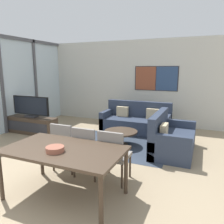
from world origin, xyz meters
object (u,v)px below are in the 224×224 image
at_px(dining_chair_centre, 87,149).
at_px(dining_chair_right, 113,153).
at_px(tv_console, 32,125).
at_px(television, 31,107).
at_px(fruit_bowl, 55,149).
at_px(dining_table, 64,153).
at_px(dining_chair_left, 66,144).
at_px(sofa_side, 170,140).
at_px(coffee_table, 121,134).
at_px(sofa_main, 136,122).

height_order(dining_chair_centre, dining_chair_right, same).
relative_size(tv_console, television, 1.23).
bearing_deg(fruit_bowl, tv_console, 138.05).
bearing_deg(television, dining_chair_centre, -30.70).
bearing_deg(dining_table, dining_chair_left, 123.72).
bearing_deg(sofa_side, television, 91.41).
height_order(television, sofa_side, television).
xyz_separation_m(dining_table, fruit_bowl, (-0.04, -0.15, 0.11)).
xyz_separation_m(sofa_side, fruit_bowl, (-1.18, -2.56, 0.51)).
height_order(sofa_side, dining_table, sofa_side).
bearing_deg(television, dining_table, -39.86).
distance_m(coffee_table, dining_chair_right, 1.81).
distance_m(tv_console, dining_chair_centre, 3.24).
relative_size(dining_table, dining_chair_right, 1.89).
height_order(dining_chair_left, dining_chair_centre, same).
bearing_deg(television, dining_chair_right, -26.95).
bearing_deg(dining_table, coffee_table, 90.75).
xyz_separation_m(sofa_main, dining_chair_right, (0.52, -3.01, 0.23)).
bearing_deg(sofa_side, dining_chair_left, 135.92).
xyz_separation_m(sofa_main, coffee_table, (0.00, -1.29, -0.01)).
distance_m(dining_chair_left, dining_chair_centre, 0.49).
bearing_deg(television, coffee_table, 1.26).
height_order(television, dining_chair_right, television).
height_order(coffee_table, dining_chair_left, dining_chair_left).
xyz_separation_m(dining_chair_centre, fruit_bowl, (-0.04, -0.82, 0.28)).
distance_m(sofa_side, dining_chair_right, 1.89).
height_order(sofa_main, dining_chair_left, dining_chair_left).
relative_size(television, coffee_table, 1.54).
bearing_deg(sofa_main, dining_chair_right, -80.18).
xyz_separation_m(tv_console, dining_table, (2.78, -2.32, 0.44)).
bearing_deg(sofa_side, coffee_table, 91.75).
bearing_deg(dining_chair_right, sofa_main, 99.82).
height_order(coffee_table, dining_chair_centre, dining_chair_centre).
bearing_deg(coffee_table, television, -178.74).
height_order(sofa_main, coffee_table, sofa_main).
bearing_deg(coffee_table, fruit_bowl, -90.11).
bearing_deg(dining_chair_left, sofa_main, 81.12).
relative_size(coffee_table, dining_table, 0.48).
bearing_deg(dining_chair_right, dining_table, -126.64).
distance_m(coffee_table, dining_chair_centre, 1.73).
xyz_separation_m(coffee_table, dining_chair_left, (-0.46, -1.65, 0.23)).
relative_size(coffee_table, dining_chair_left, 0.90).
bearing_deg(television, fruit_bowl, -41.95).
relative_size(tv_console, dining_chair_centre, 1.71).
relative_size(tv_console, dining_table, 0.90).
relative_size(dining_chair_centre, fruit_bowl, 3.54).
bearing_deg(tv_console, sofa_side, 1.42).
height_order(television, dining_chair_left, television).
bearing_deg(fruit_bowl, sofa_main, 89.92).
xyz_separation_m(dining_chair_left, dining_chair_centre, (0.49, -0.06, 0.00)).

